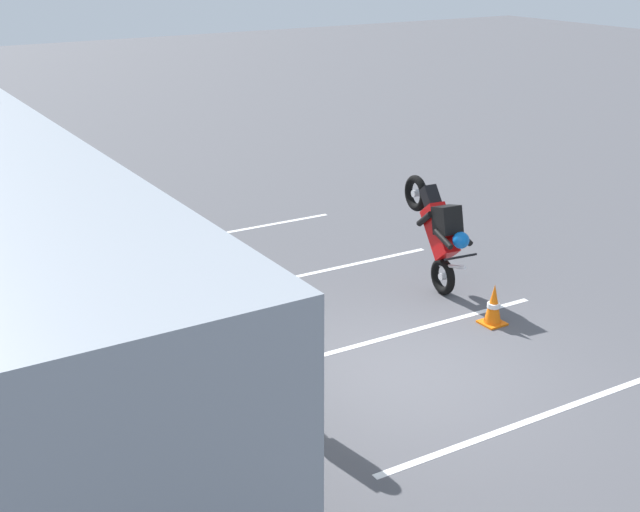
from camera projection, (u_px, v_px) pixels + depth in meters
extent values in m
plane|color=#4C4C51|center=(395.00, 374.00, 11.05)|extent=(80.00, 80.00, 0.00)
cube|color=black|center=(84.00, 206.00, 9.86)|extent=(9.00, 0.06, 1.01)
cube|color=orange|center=(92.00, 294.00, 10.25)|extent=(9.43, 0.05, 0.28)
torus|color=black|center=(16.00, 262.00, 13.46)|extent=(1.00, 0.32, 1.00)
cylinder|color=#473823|center=(273.00, 377.00, 10.01)|extent=(0.12, 0.12, 0.76)
cube|color=black|center=(277.00, 406.00, 10.18)|extent=(0.10, 0.26, 0.10)
cylinder|color=#473823|center=(280.00, 382.00, 9.89)|extent=(0.12, 0.12, 0.76)
cube|color=black|center=(283.00, 412.00, 10.05)|extent=(0.10, 0.26, 0.10)
cube|color=navy|center=(275.00, 326.00, 9.70)|extent=(0.38, 0.28, 0.64)
cylinder|color=navy|center=(265.00, 317.00, 9.89)|extent=(0.09, 0.09, 0.60)
sphere|color=tan|center=(266.00, 340.00, 9.99)|extent=(0.09, 0.09, 0.09)
cylinder|color=navy|center=(286.00, 332.00, 9.51)|extent=(0.09, 0.09, 0.60)
sphere|color=tan|center=(286.00, 356.00, 9.61)|extent=(0.09, 0.09, 0.09)
sphere|color=tan|center=(275.00, 289.00, 9.54)|extent=(0.23, 0.23, 0.23)
cylinder|color=black|center=(228.00, 350.00, 10.70)|extent=(0.13, 0.13, 0.74)
cube|color=black|center=(233.00, 377.00, 10.86)|extent=(0.12, 0.27, 0.10)
cylinder|color=black|center=(233.00, 355.00, 10.56)|extent=(0.13, 0.13, 0.74)
cube|color=black|center=(237.00, 383.00, 10.72)|extent=(0.12, 0.27, 0.10)
cube|color=#3F594C|center=(229.00, 303.00, 10.39)|extent=(0.41, 0.32, 0.62)
cylinder|color=#3F594C|center=(222.00, 295.00, 10.59)|extent=(0.10, 0.10, 0.59)
sphere|color=tan|center=(223.00, 316.00, 10.69)|extent=(0.10, 0.10, 0.09)
cylinder|color=#3F594C|center=(235.00, 309.00, 10.18)|extent=(0.10, 0.10, 0.59)
sphere|color=tan|center=(236.00, 331.00, 10.29)|extent=(0.10, 0.10, 0.09)
sphere|color=tan|center=(227.00, 269.00, 10.23)|extent=(0.24, 0.24, 0.22)
cylinder|color=#473823|center=(214.00, 321.00, 11.50)|extent=(0.12, 0.12, 0.75)
cube|color=black|center=(218.00, 347.00, 11.66)|extent=(0.11, 0.26, 0.10)
cylinder|color=#473823|center=(219.00, 325.00, 11.37)|extent=(0.12, 0.12, 0.75)
cube|color=black|center=(223.00, 351.00, 11.54)|extent=(0.11, 0.26, 0.10)
cube|color=black|center=(215.00, 276.00, 11.19)|extent=(0.39, 0.29, 0.62)
cylinder|color=black|center=(207.00, 269.00, 11.38)|extent=(0.09, 0.09, 0.59)
sphere|color=tan|center=(208.00, 290.00, 11.48)|extent=(0.09, 0.09, 0.09)
cylinder|color=black|center=(223.00, 281.00, 11.00)|extent=(0.09, 0.09, 0.59)
sphere|color=tan|center=(224.00, 302.00, 11.10)|extent=(0.09, 0.09, 0.09)
sphere|color=tan|center=(213.00, 245.00, 11.04)|extent=(0.23, 0.23, 0.22)
cylinder|color=black|center=(188.00, 294.00, 12.33)|extent=(0.15, 0.15, 0.77)
cube|color=black|center=(192.00, 319.00, 12.51)|extent=(0.17, 0.28, 0.10)
cylinder|color=black|center=(195.00, 297.00, 12.23)|extent=(0.15, 0.15, 0.77)
cube|color=black|center=(199.00, 322.00, 12.41)|extent=(0.17, 0.28, 0.10)
cube|color=silver|center=(189.00, 250.00, 12.04)|extent=(0.44, 0.37, 0.64)
cylinder|color=silver|center=(178.00, 245.00, 12.18)|extent=(0.11, 0.11, 0.61)
sphere|color=tan|center=(179.00, 265.00, 12.29)|extent=(0.11, 0.11, 0.09)
cylinder|color=silver|center=(200.00, 253.00, 11.88)|extent=(0.11, 0.11, 0.61)
sphere|color=tan|center=(201.00, 273.00, 11.99)|extent=(0.11, 0.11, 0.09)
sphere|color=tan|center=(187.00, 219.00, 11.87)|extent=(0.29, 0.29, 0.23)
cylinder|color=black|center=(159.00, 270.00, 13.22)|extent=(0.14, 0.14, 0.76)
cube|color=black|center=(164.00, 294.00, 13.38)|extent=(0.15, 0.27, 0.10)
cylinder|color=black|center=(161.00, 274.00, 13.08)|extent=(0.14, 0.14, 0.76)
cube|color=black|center=(165.00, 298.00, 13.24)|extent=(0.15, 0.27, 0.10)
cube|color=black|center=(157.00, 230.00, 12.90)|extent=(0.43, 0.35, 0.63)
cylinder|color=black|center=(154.00, 224.00, 13.11)|extent=(0.11, 0.11, 0.60)
sphere|color=tan|center=(156.00, 243.00, 13.22)|extent=(0.11, 0.11, 0.09)
cylinder|color=black|center=(160.00, 234.00, 12.69)|extent=(0.11, 0.11, 0.60)
sphere|color=tan|center=(161.00, 253.00, 12.79)|extent=(0.11, 0.11, 0.09)
sphere|color=tan|center=(155.00, 202.00, 12.74)|extent=(0.27, 0.27, 0.23)
torus|color=black|center=(89.00, 284.00, 13.14)|extent=(0.61, 0.20, 0.60)
cylinder|color=silver|center=(89.00, 284.00, 13.14)|extent=(0.13, 0.11, 0.12)
torus|color=black|center=(109.00, 319.00, 11.91)|extent=(0.61, 0.20, 0.60)
cylinder|color=silver|center=(109.00, 319.00, 11.91)|extent=(0.13, 0.13, 0.12)
cylinder|color=silver|center=(87.00, 264.00, 12.97)|extent=(0.32, 0.09, 0.67)
cube|color=#198C33|center=(95.00, 279.00, 12.47)|extent=(0.87, 0.37, 0.36)
cube|color=black|center=(102.00, 287.00, 12.05)|extent=(0.54, 0.28, 0.20)
cylinder|color=silver|center=(92.00, 302.00, 12.18)|extent=(0.46, 0.13, 0.08)
cylinder|color=black|center=(86.00, 247.00, 12.82)|extent=(0.10, 0.58, 0.04)
torus|color=black|center=(443.00, 276.00, 13.43)|extent=(0.61, 0.19, 0.60)
cylinder|color=silver|center=(443.00, 276.00, 13.43)|extent=(0.13, 0.11, 0.12)
torus|color=black|center=(416.00, 193.00, 13.79)|extent=(0.85, 0.22, 0.84)
cylinder|color=silver|center=(416.00, 193.00, 13.79)|extent=(0.13, 0.13, 0.12)
cylinder|color=silver|center=(452.00, 266.00, 13.14)|extent=(0.69, 0.13, 0.25)
cube|color=red|center=(440.00, 231.00, 13.30)|extent=(0.83, 0.37, 0.88)
cube|color=black|center=(432.00, 202.00, 13.38)|extent=(0.50, 0.27, 0.53)
cylinder|color=silver|center=(435.00, 214.00, 13.64)|extent=(0.35, 0.12, 0.40)
cylinder|color=black|center=(461.00, 257.00, 12.88)|extent=(0.10, 0.58, 0.04)
cube|color=black|center=(447.00, 220.00, 13.07)|extent=(0.49, 0.39, 0.51)
sphere|color=#0C59B2|center=(461.00, 240.00, 12.81)|extent=(0.29, 0.29, 0.26)
cylinder|color=black|center=(443.00, 239.00, 12.92)|extent=(0.46, 0.14, 0.21)
cylinder|color=black|center=(425.00, 219.00, 13.32)|extent=(0.38, 0.14, 0.33)
cylinder|color=black|center=(463.00, 236.00, 13.07)|extent=(0.46, 0.14, 0.21)
cylinder|color=black|center=(444.00, 216.00, 13.46)|extent=(0.38, 0.14, 0.33)
cube|color=orange|center=(492.00, 323.00, 12.47)|extent=(0.34, 0.34, 0.03)
cone|color=orange|center=(494.00, 303.00, 12.36)|extent=(0.26, 0.26, 0.60)
cylinder|color=white|center=(494.00, 305.00, 12.37)|extent=(0.19, 0.19, 0.07)
cube|color=white|center=(538.00, 418.00, 10.03)|extent=(0.20, 4.67, 0.01)
cube|color=white|center=(402.00, 333.00, 12.16)|extent=(0.20, 4.82, 0.01)
cube|color=white|center=(306.00, 274.00, 14.30)|extent=(0.20, 4.91, 0.01)
cube|color=white|center=(236.00, 231.00, 16.44)|extent=(0.19, 4.10, 0.01)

